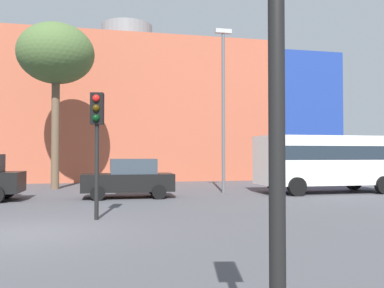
{
  "coord_description": "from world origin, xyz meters",
  "views": [
    {
      "loc": [
        1.86,
        -10.07,
        1.85
      ],
      "look_at": [
        6.09,
        9.47,
        2.37
      ],
      "focal_mm": 37.66,
      "sensor_mm": 36.0,
      "label": 1
    }
  ],
  "objects_px": {
    "traffic_light_island": "(97,126)",
    "white_bus": "(327,159)",
    "street_lamp": "(223,100)",
    "parked_car_2": "(129,178)",
    "bare_tree_0": "(56,55)"
  },
  "relations": [
    {
      "from": "traffic_light_island",
      "to": "white_bus",
      "type": "bearing_deg",
      "value": 129.81
    },
    {
      "from": "street_lamp",
      "to": "parked_car_2",
      "type": "bearing_deg",
      "value": -165.74
    },
    {
      "from": "traffic_light_island",
      "to": "bare_tree_0",
      "type": "bearing_deg",
      "value": -156.69
    },
    {
      "from": "bare_tree_0",
      "to": "white_bus",
      "type": "bearing_deg",
      "value": -20.81
    },
    {
      "from": "street_lamp",
      "to": "traffic_light_island",
      "type": "bearing_deg",
      "value": -130.37
    },
    {
      "from": "parked_car_2",
      "to": "street_lamp",
      "type": "bearing_deg",
      "value": -165.74
    },
    {
      "from": "bare_tree_0",
      "to": "street_lamp",
      "type": "height_order",
      "value": "bare_tree_0"
    },
    {
      "from": "parked_car_2",
      "to": "traffic_light_island",
      "type": "bearing_deg",
      "value": 77.56
    },
    {
      "from": "white_bus",
      "to": "bare_tree_0",
      "type": "relative_size",
      "value": 0.76
    },
    {
      "from": "white_bus",
      "to": "street_lamp",
      "type": "distance_m",
      "value": 5.8
    },
    {
      "from": "traffic_light_island",
      "to": "bare_tree_0",
      "type": "xyz_separation_m",
      "value": [
        -2.38,
        10.91,
        4.55
      ]
    },
    {
      "from": "traffic_light_island",
      "to": "street_lamp",
      "type": "bearing_deg",
      "value": 150.63
    },
    {
      "from": "traffic_light_island",
      "to": "bare_tree_0",
      "type": "distance_m",
      "value": 12.06
    },
    {
      "from": "parked_car_2",
      "to": "white_bus",
      "type": "height_order",
      "value": "white_bus"
    },
    {
      "from": "traffic_light_island",
      "to": "bare_tree_0",
      "type": "relative_size",
      "value": 0.4
    }
  ]
}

